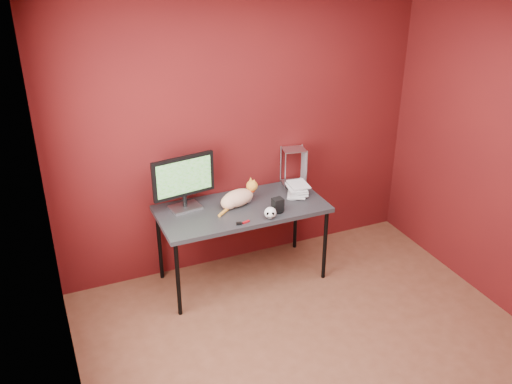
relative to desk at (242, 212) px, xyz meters
name	(u,v)px	position (x,y,z in m)	size (l,w,h in m)	color
room	(341,197)	(0.15, -1.37, 0.75)	(3.52, 3.52, 2.61)	#572E1D
desk	(242,212)	(0.00, 0.00, 0.00)	(1.50, 0.70, 0.75)	black
monitor	(184,180)	(-0.47, 0.17, 0.33)	(0.57, 0.22, 0.49)	#B3B3B8
cat	(238,198)	(-0.02, 0.04, 0.13)	(0.44, 0.27, 0.22)	#CD662B
skull_mug	(270,213)	(0.15, -0.29, 0.10)	(0.10, 0.11, 0.10)	white
speaker	(278,206)	(0.26, -0.20, 0.11)	(0.11, 0.11, 0.13)	black
book_stack	(290,138)	(0.49, 0.07, 0.61)	(0.26, 0.28, 1.12)	beige
wire_rack	(294,166)	(0.64, 0.27, 0.23)	(0.24, 0.21, 0.36)	#B3B3B8
pocket_knife	(246,222)	(-0.08, -0.28, 0.06)	(0.07, 0.02, 0.01)	maroon
black_gadget	(239,224)	(-0.14, -0.29, 0.06)	(0.04, 0.03, 0.02)	black
washer	(273,214)	(0.20, -0.23, 0.05)	(0.04, 0.04, 0.00)	#B3B3B8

